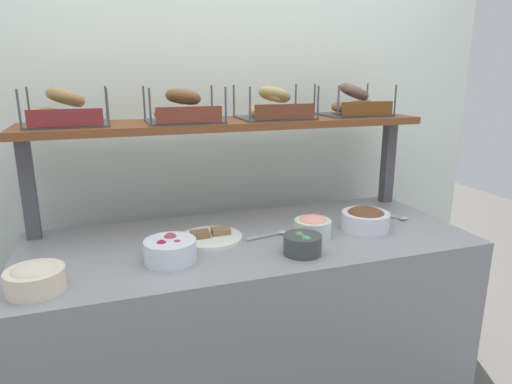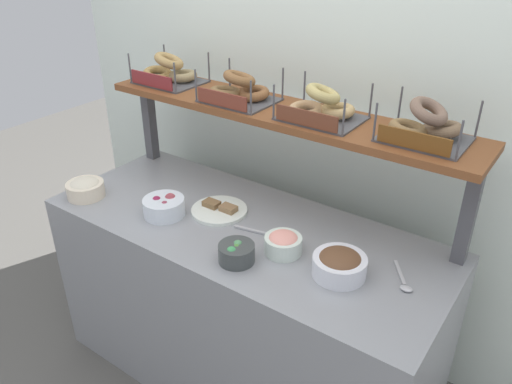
% 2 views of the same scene
% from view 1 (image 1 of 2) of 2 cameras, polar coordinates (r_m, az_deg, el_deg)
% --- Properties ---
extents(back_wall, '(2.91, 0.06, 2.40)m').
position_cam_1_polar(back_wall, '(2.19, -5.26, 7.73)').
color(back_wall, white).
rests_on(back_wall, ground_plane).
extents(deli_counter, '(1.71, 0.70, 0.85)m').
position_cam_1_polar(deli_counter, '(1.95, -0.68, -17.56)').
color(deli_counter, gray).
rests_on(deli_counter, ground_plane).
extents(shelf_riser_left, '(0.05, 0.05, 0.40)m').
position_cam_1_polar(shelf_riser_left, '(1.91, -26.92, 0.43)').
color(shelf_riser_left, '#4C4C51').
rests_on(shelf_riser_left, deli_counter).
extents(shelf_riser_right, '(0.05, 0.05, 0.40)m').
position_cam_1_polar(shelf_riser_right, '(2.29, 16.38, 3.69)').
color(shelf_riser_right, '#4C4C51').
rests_on(shelf_riser_right, deli_counter).
extents(upper_shelf, '(1.67, 0.32, 0.03)m').
position_cam_1_polar(upper_shelf, '(1.91, -3.30, 8.66)').
color(upper_shelf, brown).
rests_on(upper_shelf, shelf_riser_left).
extents(bowl_beet_salad, '(0.18, 0.18, 0.09)m').
position_cam_1_polar(bowl_beet_salad, '(1.57, -10.83, -7.23)').
color(bowl_beet_salad, white).
rests_on(bowl_beet_salad, deli_counter).
extents(bowl_lox_spread, '(0.14, 0.14, 0.09)m').
position_cam_1_polar(bowl_lox_spread, '(1.78, 7.19, -4.32)').
color(bowl_lox_spread, silver).
rests_on(bowl_lox_spread, deli_counter).
extents(bowl_potato_salad, '(0.17, 0.17, 0.09)m').
position_cam_1_polar(bowl_potato_salad, '(1.49, -26.20, -9.71)').
color(bowl_potato_salad, beige).
rests_on(bowl_potato_salad, deli_counter).
extents(bowl_veggie_mix, '(0.14, 0.14, 0.08)m').
position_cam_1_polar(bowl_veggie_mix, '(1.61, 5.92, -6.56)').
color(bowl_veggie_mix, '#3F4444').
rests_on(bowl_veggie_mix, deli_counter).
extents(bowl_chocolate_spread, '(0.19, 0.19, 0.09)m').
position_cam_1_polar(bowl_chocolate_spread, '(1.89, 13.70, -3.34)').
color(bowl_chocolate_spread, white).
rests_on(bowl_chocolate_spread, deli_counter).
extents(serving_plate_white, '(0.24, 0.24, 0.04)m').
position_cam_1_polar(serving_plate_white, '(1.75, -5.76, -5.69)').
color(serving_plate_white, white).
rests_on(serving_plate_white, deli_counter).
extents(serving_spoon_near_plate, '(0.18, 0.05, 0.01)m').
position_cam_1_polar(serving_spoon_near_plate, '(1.78, 2.26, -5.33)').
color(serving_spoon_near_plate, '#B7B7BC').
rests_on(serving_spoon_near_plate, deli_counter).
extents(serving_spoon_by_edge, '(0.12, 0.15, 0.01)m').
position_cam_1_polar(serving_spoon_by_edge, '(2.08, 17.17, -3.00)').
color(serving_spoon_by_edge, '#B7B7BC').
rests_on(serving_spoon_by_edge, deli_counter).
extents(bagel_basket_everything, '(0.30, 0.25, 0.15)m').
position_cam_1_polar(bagel_basket_everything, '(1.85, -22.88, 9.26)').
color(bagel_basket_everything, '#4C4C51').
rests_on(bagel_basket_everything, upper_shelf).
extents(bagel_basket_cinnamon_raisin, '(0.30, 0.25, 0.14)m').
position_cam_1_polar(bagel_basket_cinnamon_raisin, '(1.84, -9.18, 10.16)').
color(bagel_basket_cinnamon_raisin, '#4C4C51').
rests_on(bagel_basket_cinnamon_raisin, upper_shelf).
extents(bagel_basket_sesame, '(0.31, 0.25, 0.14)m').
position_cam_1_polar(bagel_basket_sesame, '(1.96, 2.35, 10.60)').
color(bagel_basket_sesame, '#4C4C51').
rests_on(bagel_basket_sesame, upper_shelf).
extents(bagel_basket_poppy, '(0.30, 0.25, 0.15)m').
position_cam_1_polar(bagel_basket_poppy, '(2.15, 12.25, 10.81)').
color(bagel_basket_poppy, '#4C4C51').
rests_on(bagel_basket_poppy, upper_shelf).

